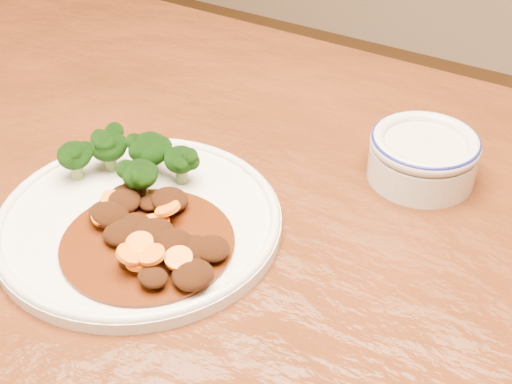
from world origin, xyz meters
The scene contains 5 objects.
dining_table centered at (0.00, 0.00, 0.67)m, with size 1.51×0.91×0.75m.
dinner_plate centered at (-0.12, -0.06, 0.76)m, with size 0.30×0.30×0.02m.
broccoli_florets centered at (-0.17, 0.00, 0.79)m, with size 0.14×0.09×0.05m.
mince_stew centered at (-0.08, -0.08, 0.77)m, with size 0.18×0.17×0.03m.
dip_bowl centered at (0.11, 0.18, 0.78)m, with size 0.12×0.12×0.06m.
Camera 1 is at (0.28, -0.49, 1.23)m, focal length 50.00 mm.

